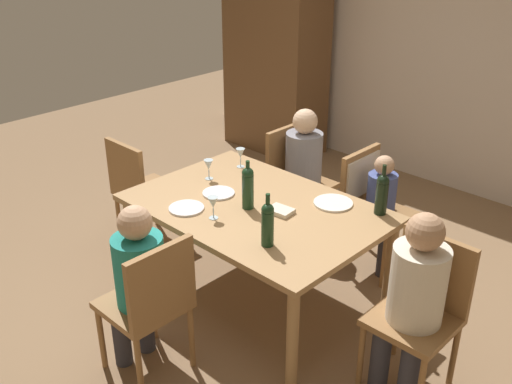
{
  "coord_description": "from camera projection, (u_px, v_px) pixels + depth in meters",
  "views": [
    {
      "loc": [
        2.41,
        -2.5,
        2.54
      ],
      "look_at": [
        0.0,
        0.0,
        0.85
      ],
      "focal_mm": 41.36,
      "sensor_mm": 36.0,
      "label": 1
    }
  ],
  "objects": [
    {
      "name": "wine_bottle_dark_red",
      "position": [
        268.0,
        223.0,
        3.38
      ],
      "size": [
        0.07,
        0.07,
        0.33
      ],
      "color": "#19381E",
      "rests_on": "dining_table"
    },
    {
      "name": "dining_table",
      "position": [
        256.0,
        216.0,
        3.94
      ],
      "size": [
        1.66,
        1.13,
        0.75
      ],
      "color": "#A87F51",
      "rests_on": "ground_plane"
    },
    {
      "name": "dinner_plate_guest_right",
      "position": [
        186.0,
        208.0,
        3.85
      ],
      "size": [
        0.23,
        0.23,
        0.01
      ],
      "primitive_type": "cylinder",
      "color": "white",
      "rests_on": "dining_table"
    },
    {
      "name": "chair_near",
      "position": [
        151.0,
        300.0,
        3.33
      ],
      "size": [
        0.44,
        0.44,
        0.92
      ],
      "rotation": [
        0.0,
        0.0,
        1.57
      ],
      "color": "olive",
      "rests_on": "ground_plane"
    },
    {
      "name": "chair_far_right",
      "position": [
        367.0,
        194.0,
        4.43
      ],
      "size": [
        0.46,
        0.44,
        0.92
      ],
      "rotation": [
        0.0,
        0.0,
        -1.57
      ],
      "color": "olive",
      "rests_on": "ground_plane"
    },
    {
      "name": "wine_glass_near_right",
      "position": [
        240.0,
        154.0,
        4.43
      ],
      "size": [
        0.07,
        0.07,
        0.15
      ],
      "color": "silver",
      "rests_on": "dining_table"
    },
    {
      "name": "chair_left_end",
      "position": [
        139.0,
        186.0,
        4.69
      ],
      "size": [
        0.44,
        0.44,
        0.92
      ],
      "color": "olive",
      "rests_on": "ground_plane"
    },
    {
      "name": "folded_napkin",
      "position": [
        281.0,
        211.0,
        3.8
      ],
      "size": [
        0.17,
        0.14,
        0.03
      ],
      "primitive_type": "cube",
      "rotation": [
        0.0,
        0.0,
        0.1
      ],
      "color": "beige",
      "rests_on": "dining_table"
    },
    {
      "name": "chair_right_end",
      "position": [
        422.0,
        304.0,
        3.3
      ],
      "size": [
        0.44,
        0.44,
        0.92
      ],
      "rotation": [
        0.0,
        0.0,
        3.14
      ],
      "color": "olive",
      "rests_on": "ground_plane"
    },
    {
      "name": "chair_far_left",
      "position": [
        295.0,
        174.0,
        4.9
      ],
      "size": [
        0.44,
        0.44,
        0.92
      ],
      "rotation": [
        0.0,
        0.0,
        -1.57
      ],
      "color": "olive",
      "rests_on": "ground_plane"
    },
    {
      "name": "person_woman_host",
      "position": [
        138.0,
        277.0,
        3.35
      ],
      "size": [
        0.33,
        0.29,
        1.1
      ],
      "rotation": [
        0.0,
        0.0,
        1.57
      ],
      "color": "#33333D",
      "rests_on": "ground_plane"
    },
    {
      "name": "wine_bottle_short_olive",
      "position": [
        382.0,
        193.0,
        3.74
      ],
      "size": [
        0.08,
        0.08,
        0.34
      ],
      "color": "black",
      "rests_on": "dining_table"
    },
    {
      "name": "wine_glass_near_left",
      "position": [
        213.0,
        203.0,
        3.7
      ],
      "size": [
        0.07,
        0.07,
        0.15
      ],
      "color": "silver",
      "rests_on": "dining_table"
    },
    {
      "name": "wine_bottle_tall_green",
      "position": [
        248.0,
        187.0,
        3.81
      ],
      "size": [
        0.08,
        0.08,
        0.33
      ],
      "color": "#19381E",
      "rests_on": "dining_table"
    },
    {
      "name": "person_child_small",
      "position": [
        383.0,
        204.0,
        4.35
      ],
      "size": [
        0.25,
        0.22,
        0.94
      ],
      "rotation": [
        0.0,
        0.0,
        -1.57
      ],
      "color": "#33333D",
      "rests_on": "ground_plane"
    },
    {
      "name": "person_man_guest",
      "position": [
        414.0,
        294.0,
        3.17
      ],
      "size": [
        0.31,
        0.35,
        1.14
      ],
      "rotation": [
        0.0,
        0.0,
        3.14
      ],
      "color": "#33333D",
      "rests_on": "ground_plane"
    },
    {
      "name": "wine_glass_centre",
      "position": [
        209.0,
        165.0,
        4.24
      ],
      "size": [
        0.07,
        0.07,
        0.15
      ],
      "color": "silver",
      "rests_on": "dining_table"
    },
    {
      "name": "ground_plane",
      "position": [
        256.0,
        299.0,
        4.23
      ],
      "size": [
        10.0,
        10.0,
        0.0
      ],
      "primitive_type": "plane",
      "color": "#846647"
    },
    {
      "name": "dinner_plate_host",
      "position": [
        333.0,
        203.0,
        3.92
      ],
      "size": [
        0.26,
        0.26,
        0.01
      ],
      "primitive_type": "cylinder",
      "color": "white",
      "rests_on": "dining_table"
    },
    {
      "name": "armoire_cabinet",
      "position": [
        276.0,
        53.0,
        6.46
      ],
      "size": [
        1.18,
        0.62,
        2.18
      ],
      "color": "brown",
      "rests_on": "ground_plane"
    },
    {
      "name": "rear_room_partition",
      "position": [
        464.0,
        50.0,
        5.43
      ],
      "size": [
        6.4,
        0.12,
        2.7
      ],
      "primitive_type": "cube",
      "color": "beige",
      "rests_on": "ground_plane"
    },
    {
      "name": "person_man_bearded",
      "position": [
        306.0,
        165.0,
        4.78
      ],
      "size": [
        0.34,
        0.3,
        1.12
      ],
      "rotation": [
        0.0,
        0.0,
        -1.57
      ],
      "color": "#33333D",
      "rests_on": "ground_plane"
    },
    {
      "name": "dinner_plate_guest_left",
      "position": [
        219.0,
        193.0,
        4.06
      ],
      "size": [
        0.22,
        0.22,
        0.01
      ],
      "primitive_type": "cylinder",
      "color": "white",
      "rests_on": "dining_table"
    }
  ]
}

